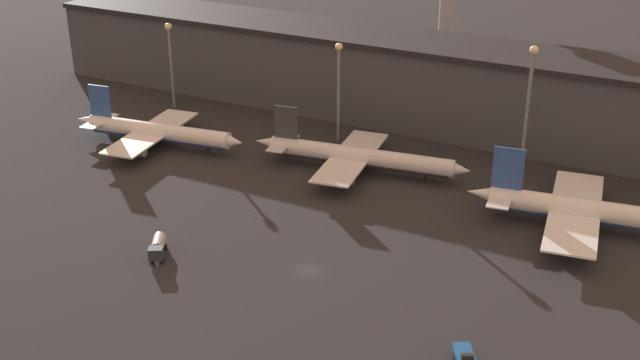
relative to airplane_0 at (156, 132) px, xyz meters
The scene contains 10 objects.
ground 66.61m from the airplane_0, 28.97° to the right, with size 600.00×600.00×0.00m, color #26262B.
terminal_building 72.66m from the airplane_0, 36.40° to the left, with size 231.67×21.72×21.15m.
airplane_0 is the anchor object (origin of this frame).
airplane_1 48.22m from the airplane_0, 10.61° to the left, with size 48.25×31.28×12.82m.
airplane_2 95.30m from the airplane_0, ahead, with size 43.00×36.04×14.18m.
service_vehicle_0 51.73m from the airplane_0, 51.10° to the right, with size 5.54×6.99×2.95m.
service_vehicle_2 100.01m from the airplane_0, 26.22° to the right, with size 4.85×5.87×2.69m.
lamp_post_0 28.91m from the airplane_0, 119.25° to the left, with size 1.80×1.80×22.40m.
lamp_post_1 43.80m from the airplane_0, 33.51° to the left, with size 1.80×1.80×23.37m.
lamp_post_2 83.49m from the airplane_0, 16.47° to the left, with size 1.80×1.80×28.34m.
Camera 1 is at (56.90, -101.98, 70.40)m, focal length 45.00 mm.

